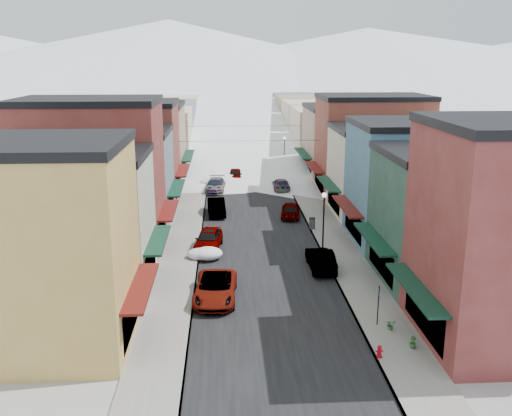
{
  "coord_description": "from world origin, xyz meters",
  "views": [
    {
      "loc": [
        -2.86,
        -25.84,
        15.58
      ],
      "look_at": [
        0.0,
        25.25,
        2.03
      ],
      "focal_mm": 40.0,
      "sensor_mm": 36.0,
      "label": 1
    }
  ],
  "objects": [
    {
      "name": "sidewalk_left",
      "position": [
        -6.6,
        60.0,
        0.07
      ],
      "size": [
        3.2,
        160.0,
        0.15
      ],
      "primitive_type": "cube",
      "color": "gray",
      "rests_on": "ground"
    },
    {
      "name": "bldg_r_brick_far",
      "position": [
        14.19,
        39.0,
        5.76
      ],
      "size": [
        13.3,
        9.2,
        11.5
      ],
      "color": "maroon",
      "rests_on": "ground"
    },
    {
      "name": "bldg_r_cream",
      "position": [
        13.69,
        30.0,
        4.51
      ],
      "size": [
        12.3,
        9.2,
        9.0
      ],
      "color": "beige",
      "rests_on": "ground"
    },
    {
      "name": "bldg_l_brick_near",
      "position": [
        -13.69,
        20.5,
        6.26
      ],
      "size": [
        12.3,
        8.2,
        12.5
      ],
      "color": "maroon",
      "rests_on": "ground"
    },
    {
      "name": "mountain_ridge",
      "position": [
        -19.47,
        277.18,
        14.36
      ],
      "size": [
        670.0,
        340.0,
        34.0
      ],
      "color": "silver",
      "rests_on": "ground"
    },
    {
      "name": "sidewalk_right",
      "position": [
        6.6,
        60.0,
        0.07
      ],
      "size": [
        3.2,
        160.0,
        0.15
      ],
      "primitive_type": "cube",
      "color": "gray",
      "rests_on": "ground"
    },
    {
      "name": "fire_hydrant",
      "position": [
        5.2,
        1.0,
        0.47
      ],
      "size": [
        0.41,
        0.31,
        0.7
      ],
      "color": "#B40915",
      "rests_on": "sidewalk_right"
    },
    {
      "name": "car_gray_suv",
      "position": [
        3.71,
        29.2,
        0.78
      ],
      "size": [
        2.45,
        4.8,
        1.56
      ],
      "primitive_type": "imported",
      "rotation": [
        0.0,
        0.0,
        3.01
      ],
      "color": "gray",
      "rests_on": "ground"
    },
    {
      "name": "snow_pile_mid",
      "position": [
        -4.88,
        17.32,
        0.42
      ],
      "size": [
        2.1,
        2.49,
        0.89
      ],
      "color": "white",
      "rests_on": "ground"
    },
    {
      "name": "car_lane_white",
      "position": [
        0.62,
        64.38,
        0.84
      ],
      "size": [
        3.5,
        6.31,
        1.67
      ],
      "primitive_type": "imported",
      "rotation": [
        0.0,
        0.0,
        3.27
      ],
      "color": "white",
      "rests_on": "ground"
    },
    {
      "name": "road",
      "position": [
        0.0,
        60.0,
        0.01
      ],
      "size": [
        10.0,
        160.0,
        0.01
      ],
      "primitive_type": "cube",
      "color": "black",
      "rests_on": "ground"
    },
    {
      "name": "overhead_cables",
      "position": [
        0.0,
        47.5,
        6.2
      ],
      "size": [
        16.4,
        15.04,
        0.04
      ],
      "color": "black",
      "rests_on": "ground"
    },
    {
      "name": "bldg_l_grayblue",
      "position": [
        -13.19,
        29.0,
        4.51
      ],
      "size": [
        11.3,
        9.2,
        9.0
      ],
      "color": "slate",
      "rests_on": "ground"
    },
    {
      "name": "streetlamp_near",
      "position": [
        5.2,
        18.76,
        3.18
      ],
      "size": [
        0.4,
        0.4,
        4.81
      ],
      "color": "black",
      "rests_on": "sidewalk_right"
    },
    {
      "name": "car_silver_wagon",
      "position": [
        -3.98,
        40.98,
        0.78
      ],
      "size": [
        2.54,
        5.49,
        1.55
      ],
      "primitive_type": "imported",
      "rotation": [
        0.0,
        0.0,
        -0.07
      ],
      "color": "gray",
      "rests_on": "ground"
    },
    {
      "name": "snow_pile_far",
      "position": [
        -4.88,
        43.76,
        0.49
      ],
      "size": [
        2.42,
        2.69,
        1.02
      ],
      "color": "white",
      "rests_on": "ground"
    },
    {
      "name": "car_black_sedan",
      "position": [
        3.93,
        41.25,
        0.7
      ],
      "size": [
        1.98,
        4.81,
        1.39
      ],
      "primitive_type": "imported",
      "rotation": [
        0.0,
        0.0,
        3.14
      ],
      "color": "black",
      "rests_on": "ground"
    },
    {
      "name": "snow_pile_near",
      "position": [
        -4.28,
        17.23,
        0.48
      ],
      "size": [
        2.36,
        2.65,
        1.0
      ],
      "color": "white",
      "rests_on": "ground"
    },
    {
      "name": "planter_near",
      "position": [
        6.69,
        4.11,
        0.45
      ],
      "size": [
        0.66,
        0.62,
        0.6
      ],
      "primitive_type": "imported",
      "rotation": [
        0.0,
        0.0,
        0.35
      ],
      "color": "#306C35",
      "rests_on": "sidewalk_right"
    },
    {
      "name": "bldg_l_cream",
      "position": [
        -13.19,
        12.5,
        4.76
      ],
      "size": [
        11.3,
        8.2,
        9.5
      ],
      "color": "beige",
      "rests_on": "ground"
    },
    {
      "name": "ground",
      "position": [
        0.0,
        0.0,
        0.0
      ],
      "size": [
        600.0,
        600.0,
        0.0
      ],
      "primitive_type": "plane",
      "color": "gray",
      "rests_on": "ground"
    },
    {
      "name": "car_white_suv",
      "position": [
        -3.58,
        9.3,
        0.81
      ],
      "size": [
        3.02,
        5.97,
        1.62
      ],
      "primitive_type": "imported",
      "rotation": [
        0.0,
        0.0,
        -0.06
      ],
      "color": "silver",
      "rests_on": "ground"
    },
    {
      "name": "bldg_l_tan",
      "position": [
        -13.19,
        48.0,
        5.01
      ],
      "size": [
        11.3,
        11.2,
        10.0
      ],
      "color": "#9F7F68",
      "rests_on": "ground"
    },
    {
      "name": "car_lane_silver",
      "position": [
        -1.47,
        47.12,
        0.77
      ],
      "size": [
        1.97,
        4.57,
        1.54
      ],
      "primitive_type": "imported",
      "rotation": [
        0.0,
        0.0,
        -0.03
      ],
      "color": "#9A9BA2",
      "rests_on": "ground"
    },
    {
      "name": "car_green_sedan",
      "position": [
        4.3,
        14.47,
        0.81
      ],
      "size": [
        1.75,
        4.91,
        1.61
      ],
      "primitive_type": "imported",
      "rotation": [
        0.0,
        0.0,
        3.15
      ],
      "color": "black",
      "rests_on": "ground"
    },
    {
      "name": "car_silver_sedan",
      "position": [
        -4.3,
        19.7,
        0.86
      ],
      "size": [
        2.66,
        5.25,
        1.72
      ],
      "primitive_type": "imported",
      "rotation": [
        0.0,
        0.0,
        -0.13
      ],
      "color": "#999BA1",
      "rests_on": "ground"
    },
    {
      "name": "bldg_r_blue",
      "position": [
        13.19,
        21.0,
        5.26
      ],
      "size": [
        11.3,
        9.2,
        10.5
      ],
      "color": "teal",
      "rests_on": "ground"
    },
    {
      "name": "car_dark_hatch",
      "position": [
        -3.75,
        30.52,
        0.8
      ],
      "size": [
        2.01,
        4.97,
        1.6
      ],
      "primitive_type": "imported",
      "rotation": [
        0.0,
        0.0,
        0.06
      ],
      "color": "black",
      "rests_on": "ground"
    },
    {
      "name": "streetlamp_far",
      "position": [
        5.74,
        55.0,
        2.97
      ],
      "size": [
        0.37,
        0.37,
        4.47
      ],
      "color": "black",
      "rests_on": "sidewalk_right"
    },
    {
      "name": "trash_can",
      "position": [
        5.2,
        24.64,
        0.67
      ],
      "size": [
        0.6,
        0.6,
        1.02
      ],
      "color": "#535558",
      "rests_on": "sidewalk_right"
    },
    {
      "name": "curb_right",
      "position": [
        5.05,
        60.0,
        0.07
      ],
      "size": [
        0.1,
        160.0,
        0.15
      ],
      "primitive_type": "cube",
      "color": "slate",
      "rests_on": "ground"
    },
    {
      "name": "bldg_l_brick_far",
      "position": [
        -14.19,
        38.0,
        5.51
      ],
      "size": [
        13.3,
        9.2,
        11.0
      ],
      "color": "maroon",
      "rests_on": "ground"
    },
    {
      "name": "bldg_r_green",
      "position": [
        13.19,
        12.0,
        4.76
      ],
      "size": [
        11.3,
        9.2,
        9.5
      ],
      "color": "#204336",
      "rests_on": "ground"
    },
    {
      "name": "curb_left",
      "position": [
        -5.05,
        60.0,
        0.07
      ],
      "size": [
        0.1,
        160.0,
        0.15
      ],
      "primitive_type": "cube",
      "color": "slate",
      "rests_on": "ground"
    },
    {
      "name": "bldg_r_tan",
      "position": [
        13.19,
        49.0,
        4.76
      ],
      "size": [
        11.3,
        11.2,
        9.5
      ],
      "color": "#9D7F67",
      "rests_on": "ground"
    },
    {
      "name": "distant_blocks",
      "position": [
        0.0,
        83.0,
        4.0
      ],
      "size": [
        34.0,
        55.0,
        8.0
      ],
      "color": "gray",
      "rests_on": "ground"
    },
    {
      "name": "parking_sign",
      "position": [
        6.09,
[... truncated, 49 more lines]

